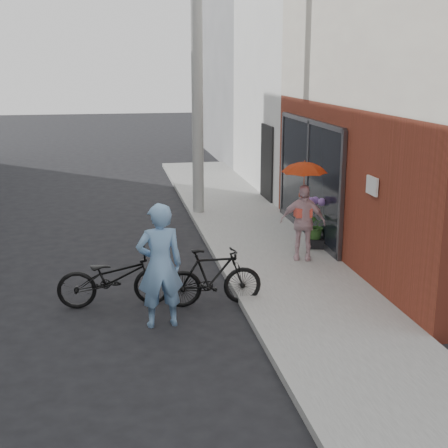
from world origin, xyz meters
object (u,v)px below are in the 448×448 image
object	(u,v)px
utility_pole	(197,75)
planter	(315,243)
kimono_woman	(303,222)
bike_left	(115,278)
bike_right	(213,277)
officer	(160,266)

from	to	relation	value
utility_pole	planter	size ratio (longest dim) A/B	20.07
kimono_woman	planter	world-z (taller)	kimono_woman
utility_pole	bike_left	distance (m)	6.84
utility_pole	bike_left	world-z (taller)	utility_pole
bike_right	planter	bearing A→B (deg)	-45.95
bike_right	kimono_woman	distance (m)	2.70
officer	bike_right	xyz separation A→B (m)	(0.88, 0.64, -0.46)
officer	bike_left	xyz separation A→B (m)	(-0.65, 0.90, -0.45)
utility_pole	bike_right	distance (m)	6.75
utility_pole	bike_right	world-z (taller)	utility_pole
bike_left	bike_right	world-z (taller)	bike_left
bike_left	planter	distance (m)	4.62
bike_left	bike_right	xyz separation A→B (m)	(1.53, -0.26, -0.00)
officer	bike_left	bearing A→B (deg)	-59.52
utility_pole	planter	xyz separation A→B (m)	(1.90, -3.56, -3.29)
bike_left	planter	size ratio (longest dim) A/B	5.18
utility_pole	kimono_woman	xyz separation A→B (m)	(1.39, -4.25, -2.66)
kimono_woman	utility_pole	bearing A→B (deg)	128.25
utility_pole	planter	world-z (taller)	utility_pole
bike_right	kimono_woman	xyz separation A→B (m)	(2.03, 1.75, 0.37)
bike_left	officer	bearing A→B (deg)	-143.51
planter	bike_left	bearing A→B (deg)	-151.81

